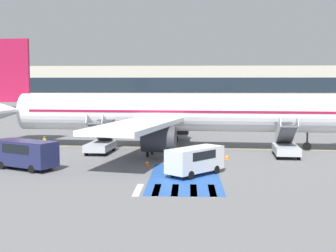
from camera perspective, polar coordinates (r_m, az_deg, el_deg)
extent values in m
plane|color=slate|center=(48.89, 1.37, -2.87)|extent=(600.00, 600.00, 0.00)
cube|color=gold|center=(49.82, 2.18, -2.71)|extent=(79.60, 6.72, 0.01)
cube|color=#2856A8|center=(34.49, 2.05, -6.29)|extent=(5.14, 11.67, 0.01)
cube|color=silver|center=(30.65, -3.67, -7.77)|extent=(0.44, 3.60, 0.01)
cube|color=silver|center=(30.55, -1.41, -7.81)|extent=(0.44, 3.60, 0.01)
cube|color=silver|center=(30.49, 0.86, -7.83)|extent=(0.44, 3.60, 0.01)
cube|color=silver|center=(30.48, 3.14, -7.84)|extent=(0.44, 3.60, 0.01)
cube|color=silver|center=(30.52, 5.41, -7.84)|extent=(0.44, 3.60, 0.01)
cylinder|color=silver|center=(49.44, 2.19, 1.67)|extent=(36.05, 6.86, 3.94)
cube|color=maroon|center=(49.43, 2.19, 1.90)|extent=(33.20, 6.70, 0.24)
cube|color=silver|center=(58.36, -0.37, 1.64)|extent=(5.67, 16.64, 0.44)
cylinder|color=#38383D|center=(56.93, 0.96, 0.11)|extent=(3.25, 2.60, 2.36)
cube|color=silver|center=(41.44, -3.47, 0.16)|extent=(8.22, 17.03, 0.44)
cylinder|color=#38383D|center=(42.69, -1.12, -1.61)|extent=(3.25, 2.60, 2.36)
cube|color=maroon|center=(54.83, -19.23, 6.39)|extent=(5.53, 0.81, 6.93)
cube|color=silver|center=(58.02, -16.94, 2.17)|extent=(4.05, 6.58, 0.24)
cylinder|color=#38383D|center=(50.10, 16.63, -0.67)|extent=(0.20, 0.20, 3.01)
cylinder|color=black|center=(50.27, 16.59, -2.38)|extent=(0.86, 0.35, 0.84)
cylinder|color=#38383D|center=(52.81, 0.64, -0.20)|extent=(0.24, 0.24, 2.68)
cylinder|color=black|center=(52.95, 0.64, -1.64)|extent=(1.15, 0.69, 1.10)
cylinder|color=#38383D|center=(46.74, -0.21, -0.91)|extent=(0.24, 0.24, 2.68)
cylinder|color=black|center=(46.90, -0.21, -2.54)|extent=(1.15, 0.69, 1.10)
cube|color=#ADB2BA|center=(45.37, 14.19, -2.77)|extent=(2.58, 4.96, 0.70)
cylinder|color=black|center=(46.96, 12.79, -2.90)|extent=(0.28, 0.72, 0.70)
cylinder|color=black|center=(47.19, 15.06, -2.91)|extent=(0.28, 0.72, 0.70)
cylinder|color=black|center=(43.66, 13.23, -3.52)|extent=(0.28, 0.72, 0.70)
cylinder|color=black|center=(43.90, 15.66, -3.53)|extent=(0.28, 0.72, 0.70)
cube|color=#4C4C51|center=(45.20, 14.23, -1.09)|extent=(1.76, 4.25, 2.13)
cube|color=#4C4C51|center=(47.36, 13.91, 0.41)|extent=(1.73, 1.23, 0.12)
cube|color=silver|center=(45.06, 13.27, -0.48)|extent=(0.43, 4.49, 2.84)
cube|color=silver|center=(45.25, 15.21, -0.50)|extent=(0.43, 4.49, 2.84)
cube|color=#ADB2BA|center=(46.67, -8.24, -2.44)|extent=(2.58, 4.96, 0.70)
cylinder|color=black|center=(48.57, -8.77, -2.57)|extent=(0.28, 0.72, 0.70)
cylinder|color=black|center=(48.09, -6.63, -2.62)|extent=(0.28, 0.72, 0.70)
cylinder|color=black|center=(45.38, -9.93, -3.13)|extent=(0.28, 0.72, 0.70)
cylinder|color=black|center=(44.87, -7.65, -3.20)|extent=(0.28, 0.72, 0.70)
cube|color=#4C4C51|center=(46.51, -8.26, -0.76)|extent=(1.76, 4.25, 2.20)
cube|color=#4C4C51|center=(48.61, -7.56, 0.72)|extent=(1.73, 1.23, 0.12)
cube|color=silver|center=(46.67, -9.18, -0.17)|extent=(0.43, 4.50, 2.90)
cube|color=silver|center=(46.26, -7.35, -0.19)|extent=(0.43, 4.50, 2.90)
cube|color=#38383D|center=(71.29, -2.61, 0.32)|extent=(2.86, 8.62, 0.60)
cube|color=silver|center=(75.40, -2.47, 0.97)|extent=(2.45, 1.99, 1.60)
cube|color=black|center=(76.32, -2.44, 1.26)|extent=(2.00, 0.13, 0.70)
cylinder|color=#B7BCC4|center=(70.80, -2.63, 1.43)|extent=(2.47, 5.96, 2.22)
cylinder|color=gold|center=(70.80, -2.63, 1.43)|extent=(2.28, 0.45, 2.26)
cylinder|color=black|center=(75.15, -3.39, 0.34)|extent=(0.32, 0.97, 0.96)
cylinder|color=black|center=(75.04, -1.58, 0.34)|extent=(0.32, 0.97, 0.96)
cylinder|color=black|center=(70.91, -3.59, 0.04)|extent=(0.32, 0.97, 0.96)
cylinder|color=black|center=(70.80, -1.67, 0.04)|extent=(0.32, 0.97, 0.96)
cylinder|color=black|center=(68.55, -3.71, -0.14)|extent=(0.32, 0.97, 0.96)
cylinder|color=black|center=(68.44, -1.73, -0.14)|extent=(0.32, 0.97, 0.96)
cube|color=silver|center=(35.21, 3.32, -4.08)|extent=(4.56, 4.88, 1.77)
cube|color=black|center=(35.15, 3.32, -3.45)|extent=(3.15, 3.24, 0.64)
cylinder|color=black|center=(33.70, 2.75, -6.02)|extent=(0.57, 0.62, 0.64)
cylinder|color=black|center=(34.79, 0.64, -5.66)|extent=(0.57, 0.62, 0.64)
cylinder|color=black|center=(36.02, 5.88, -5.31)|extent=(0.57, 0.62, 0.64)
cylinder|color=black|center=(37.04, 3.82, -5.00)|extent=(0.57, 0.62, 0.64)
cube|color=#1E234C|center=(39.19, -17.00, -3.17)|extent=(5.75, 4.34, 2.01)
cube|color=black|center=(39.13, -17.01, -2.53)|extent=(3.61, 3.23, 0.72)
cylinder|color=black|center=(39.98, -19.59, -4.54)|extent=(0.66, 0.48, 0.64)
cylinder|color=black|center=(41.20, -17.59, -4.19)|extent=(0.66, 0.48, 0.64)
cylinder|color=black|center=(37.50, -16.26, -5.07)|extent=(0.66, 0.48, 0.64)
cylinder|color=black|center=(38.80, -14.24, -4.68)|extent=(0.66, 0.48, 0.64)
cylinder|color=#2D2D33|center=(47.48, -14.78, -2.78)|extent=(0.14, 0.14, 0.83)
cylinder|color=#2D2D33|center=(47.64, -14.83, -2.75)|extent=(0.14, 0.14, 0.83)
cube|color=yellow|center=(47.47, -14.83, -1.87)|extent=(0.40, 0.47, 0.66)
cube|color=silver|center=(47.47, -14.83, -1.87)|extent=(0.41, 0.49, 0.06)
sphere|color=brown|center=(47.41, -14.84, -1.34)|extent=(0.23, 0.23, 0.23)
cylinder|color=black|center=(43.77, -2.45, -3.29)|extent=(0.14, 0.14, 0.81)
cylinder|color=black|center=(43.91, -2.57, -3.26)|extent=(0.14, 0.14, 0.81)
cube|color=orange|center=(43.73, -2.51, -2.33)|extent=(0.43, 0.47, 0.64)
cube|color=silver|center=(43.73, -2.51, -2.33)|extent=(0.45, 0.48, 0.06)
sphere|color=tan|center=(43.68, -2.51, -1.77)|extent=(0.22, 0.22, 0.22)
cylinder|color=#2D2D33|center=(45.18, -1.84, -2.97)|extent=(0.14, 0.14, 0.90)
cylinder|color=#2D2D33|center=(45.27, -2.02, -2.95)|extent=(0.14, 0.14, 0.90)
cube|color=yellow|center=(45.12, -1.93, -1.95)|extent=(0.47, 0.39, 0.71)
cube|color=silver|center=(45.12, -1.93, -1.95)|extent=(0.49, 0.41, 0.06)
sphere|color=tan|center=(45.06, -1.94, -1.35)|extent=(0.24, 0.24, 0.24)
cylinder|color=#191E38|center=(46.23, 0.22, -2.85)|extent=(0.14, 0.14, 0.79)
cylinder|color=#191E38|center=(46.37, 0.34, -2.82)|extent=(0.14, 0.14, 0.79)
cube|color=yellow|center=(46.20, 0.28, -1.97)|extent=(0.41, 0.47, 0.62)
cube|color=silver|center=(46.20, 0.28, -1.97)|extent=(0.42, 0.49, 0.06)
sphere|color=brown|center=(46.15, 0.28, -1.46)|extent=(0.21, 0.21, 0.21)
cone|color=orange|center=(39.24, -2.57, -4.48)|extent=(0.49, 0.49, 0.55)
cylinder|color=white|center=(39.24, -2.58, -4.44)|extent=(0.27, 0.27, 0.07)
cone|color=orange|center=(42.79, 7.19, -3.74)|extent=(0.45, 0.45, 0.50)
cylinder|color=white|center=(42.79, 7.19, -3.71)|extent=(0.25, 0.25, 0.06)
cube|color=#B2AD9E|center=(133.55, 8.55, 4.71)|extent=(122.51, 12.00, 11.57)
cube|color=#19232D|center=(127.54, 8.84, 4.95)|extent=(117.61, 0.10, 4.05)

